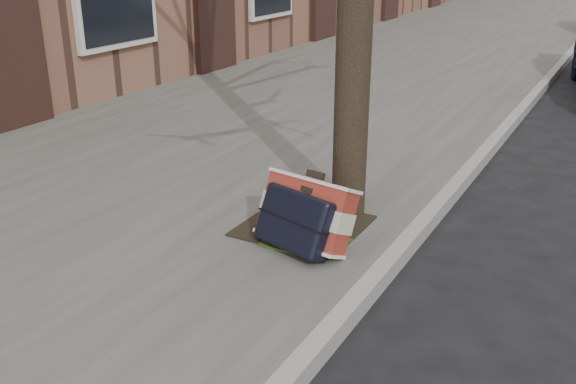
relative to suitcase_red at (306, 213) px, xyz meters
The scene contains 4 objects.
near_sidewalk 14.20m from the suitcase_red, 97.55° to the left, with size 5.00×70.00×0.12m, color #67655D.
dirt_patch 0.41m from the suitcase_red, 120.97° to the left, with size 0.85×0.85×0.01m, color black.
suitcase_red is the anchor object (origin of this frame).
suitcase_navy 0.10m from the suitcase_red, 106.14° to the right, with size 0.58×0.19×0.41m, color black.
Camera 1 is at (0.03, -2.70, 2.15)m, focal length 40.00 mm.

